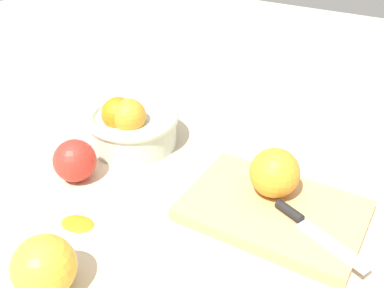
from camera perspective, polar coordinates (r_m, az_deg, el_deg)
ground_plane at (r=0.67m, az=-2.41°, el=-10.16°), size 2.40×2.40×0.00m
bowl at (r=0.83m, az=-7.68°, el=2.48°), size 0.17×0.17×0.10m
cutting_board at (r=0.69m, az=10.23°, el=-8.27°), size 0.26×0.18×0.02m
orange_on_board at (r=0.68m, az=10.37°, el=-3.60°), size 0.08×0.08×0.08m
knife at (r=0.65m, az=14.32°, el=-9.89°), size 0.15×0.08×0.01m
apple_front_left at (r=0.59m, az=-18.15°, el=-14.50°), size 0.08×0.08×0.08m
apple_mid_left at (r=0.76m, az=-14.56°, el=-2.04°), size 0.07×0.07×0.07m
citrus_peel at (r=0.69m, az=-14.26°, el=-9.51°), size 0.06×0.04×0.01m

